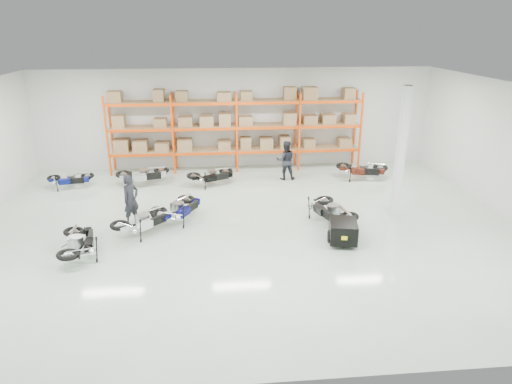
{
  "coord_description": "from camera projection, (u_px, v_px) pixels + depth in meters",
  "views": [
    {
      "loc": [
        -1.0,
        -13.73,
        6.34
      ],
      "look_at": [
        0.32,
        0.36,
        1.1
      ],
      "focal_mm": 32.0,
      "sensor_mm": 36.0,
      "label": 1
    }
  ],
  "objects": [
    {
      "name": "moto_touring_right",
      "position": [
        330.0,
        206.0,
        15.29
      ],
      "size": [
        1.43,
        2.07,
        1.22
      ],
      "primitive_type": null,
      "rotation": [
        0.0,
        -0.09,
        0.29
      ],
      "color": "black",
      "rests_on": "ground"
    },
    {
      "name": "person_left",
      "position": [
        131.0,
        200.0,
        15.06
      ],
      "size": [
        0.72,
        0.75,
        1.73
      ],
      "primitive_type": "imported",
      "rotation": [
        0.0,
        0.0,
        0.9
      ],
      "color": "#22222A",
      "rests_on": "ground"
    },
    {
      "name": "pallet_rack",
      "position": [
        236.0,
        121.0,
        20.35
      ],
      "size": [
        11.28,
        0.98,
        3.62
      ],
      "color": "#F04B0C",
      "rests_on": "ground"
    },
    {
      "name": "moto_back_d",
      "position": [
        362.0,
        166.0,
        19.59
      ],
      "size": [
        2.06,
        1.34,
        1.23
      ],
      "primitive_type": null,
      "rotation": [
        0.0,
        -0.09,
        1.34
      ],
      "color": "#43150D",
      "rests_on": "ground"
    },
    {
      "name": "moto_back_a",
      "position": [
        70.0,
        176.0,
        18.58
      ],
      "size": [
        1.67,
        0.97,
        1.03
      ],
      "primitive_type": null,
      "rotation": [
        0.0,
        -0.09,
        1.69
      ],
      "color": "navy",
      "rests_on": "ground"
    },
    {
      "name": "moto_silver_left",
      "position": [
        144.0,
        217.0,
        14.52
      ],
      "size": [
        1.91,
        1.89,
        1.16
      ],
      "primitive_type": null,
      "rotation": [
        0.0,
        -0.09,
        2.34
      ],
      "color": "silver",
      "rests_on": "ground"
    },
    {
      "name": "moto_back_b",
      "position": [
        143.0,
        172.0,
        18.9
      ],
      "size": [
        2.06,
        1.39,
        1.22
      ],
      "primitive_type": null,
      "rotation": [
        0.0,
        -0.09,
        1.83
      ],
      "color": "#A1A7AA",
      "rests_on": "ground"
    },
    {
      "name": "moto_back_c",
      "position": [
        212.0,
        173.0,
        18.89
      ],
      "size": [
        1.93,
        1.44,
        1.12
      ],
      "primitive_type": null,
      "rotation": [
        0.0,
        -0.09,
        1.95
      ],
      "color": "black",
      "rests_on": "ground"
    },
    {
      "name": "trailer",
      "position": [
        343.0,
        231.0,
        13.85
      ],
      "size": [
        0.99,
        1.77,
        0.72
      ],
      "rotation": [
        0.0,
        0.0,
        -0.19
      ],
      "color": "black",
      "rests_on": "ground"
    },
    {
      "name": "room",
      "position": [
        247.0,
        162.0,
        14.33
      ],
      "size": [
        18.0,
        18.0,
        18.0
      ],
      "color": "silver",
      "rests_on": "ground"
    },
    {
      "name": "moto_black_far_left",
      "position": [
        79.0,
        239.0,
        13.05
      ],
      "size": [
        1.18,
        1.93,
        1.17
      ],
      "primitive_type": null,
      "rotation": [
        0.0,
        -0.09,
        3.31
      ],
      "color": "black",
      "rests_on": "ground"
    },
    {
      "name": "person_back",
      "position": [
        286.0,
        160.0,
        19.48
      ],
      "size": [
        0.85,
        0.68,
        1.69
      ],
      "primitive_type": "imported",
      "rotation": [
        0.0,
        0.0,
        3.09
      ],
      "color": "black",
      "rests_on": "ground"
    },
    {
      "name": "structural_column",
      "position": [
        401.0,
        154.0,
        15.25
      ],
      "size": [
        0.25,
        0.25,
        4.5
      ],
      "primitive_type": "cube",
      "color": "white",
      "rests_on": "ground"
    },
    {
      "name": "moto_blue_centre",
      "position": [
        179.0,
        205.0,
        15.45
      ],
      "size": [
        1.72,
        2.05,
        1.19
      ],
      "primitive_type": null,
      "rotation": [
        0.0,
        -0.09,
        2.61
      ],
      "color": "#080851",
      "rests_on": "ground"
    }
  ]
}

